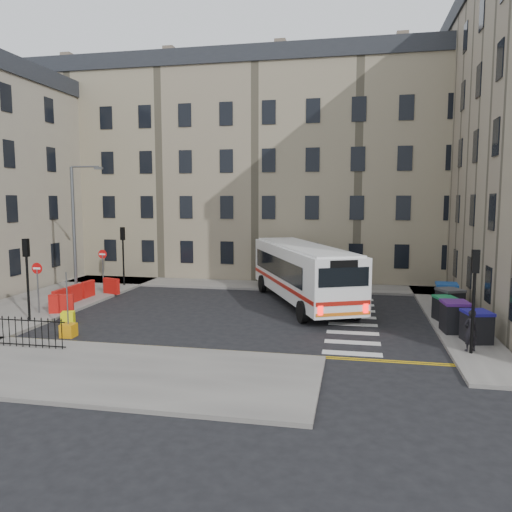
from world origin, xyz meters
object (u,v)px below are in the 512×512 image
(wheelie_bin_e, at_px, (446,296))
(wheelie_bin_c, at_px, (445,308))
(streetlamp, at_px, (74,230))
(wheelie_bin_b, at_px, (455,316))
(pedestrian, at_px, (471,331))
(bollard_yellow, at_px, (68,318))
(bus, at_px, (302,271))
(wheelie_bin_a, at_px, (477,326))
(wheelie_bin_d, at_px, (450,302))
(bollard_chevron, at_px, (69,330))

(wheelie_bin_e, bearing_deg, wheelie_bin_c, -96.60)
(streetlamp, relative_size, wheelie_bin_b, 5.71)
(wheelie_bin_c, bearing_deg, wheelie_bin_b, -103.70)
(pedestrian, distance_m, bollard_yellow, 18.66)
(wheelie_bin_b, height_order, pedestrian, pedestrian)
(bus, relative_size, wheelie_bin_e, 8.72)
(wheelie_bin_e, relative_size, bollard_yellow, 2.41)
(wheelie_bin_a, bearing_deg, wheelie_bin_d, 80.00)
(wheelie_bin_e, relative_size, bollard_chevron, 2.41)
(wheelie_bin_e, bearing_deg, bollard_yellow, -156.53)
(wheelie_bin_c, relative_size, bollard_chevron, 2.15)
(wheelie_bin_d, bearing_deg, wheelie_bin_e, 63.46)
(streetlamp, relative_size, wheelie_bin_a, 5.81)
(bus, distance_m, bollard_yellow, 13.16)
(bus, distance_m, bollard_chevron, 13.44)
(wheelie_bin_d, relative_size, bollard_yellow, 2.65)
(bollard_yellow, bearing_deg, wheelie_bin_a, 0.17)
(wheelie_bin_a, relative_size, pedestrian, 0.84)
(streetlamp, distance_m, bollard_yellow, 7.69)
(wheelie_bin_d, bearing_deg, wheelie_bin_a, -112.13)
(wheelie_bin_a, bearing_deg, pedestrian, -123.08)
(wheelie_bin_d, relative_size, pedestrian, 0.95)
(wheelie_bin_c, bearing_deg, bus, 142.11)
(streetlamp, distance_m, wheelie_bin_e, 22.30)
(bus, distance_m, wheelie_bin_e, 8.13)
(wheelie_bin_e, bearing_deg, wheelie_bin_a, -84.13)
(bus, height_order, pedestrian, bus)
(wheelie_bin_d, bearing_deg, streetlamp, 153.94)
(bollard_yellow, bearing_deg, bus, 32.82)
(wheelie_bin_d, height_order, wheelie_bin_e, wheelie_bin_e)
(wheelie_bin_b, relative_size, bollard_chevron, 2.37)
(wheelie_bin_c, bearing_deg, wheelie_bin_d, 54.51)
(streetlamp, relative_size, bollard_yellow, 13.57)
(wheelie_bin_a, distance_m, wheelie_bin_d, 5.09)
(wheelie_bin_c, relative_size, wheelie_bin_d, 0.81)
(wheelie_bin_a, xyz_separation_m, wheelie_bin_e, (-0.14, 6.45, 0.06))
(wheelie_bin_d, xyz_separation_m, bollard_chevron, (-17.56, -7.34, -0.55))
(bus, height_order, wheelie_bin_e, bus)
(streetlamp, xyz_separation_m, bollard_yellow, (3.01, -5.80, -4.04))
(bus, relative_size, bollard_chevron, 21.03)
(streetlamp, bearing_deg, wheelie_bin_c, -5.04)
(wheelie_bin_c, xyz_separation_m, pedestrian, (0.10, -5.30, 0.23))
(wheelie_bin_a, height_order, wheelie_bin_d, wheelie_bin_d)
(wheelie_bin_b, xyz_separation_m, wheelie_bin_e, (0.46, 4.95, 0.01))
(streetlamp, relative_size, wheelie_bin_e, 5.63)
(bus, relative_size, wheelie_bin_d, 7.95)
(bus, height_order, bollard_yellow, bus)
(wheelie_bin_e, bearing_deg, streetlamp, -173.59)
(wheelie_bin_d, relative_size, wheelie_bin_e, 1.10)
(wheelie_bin_c, relative_size, bollard_yellow, 2.15)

